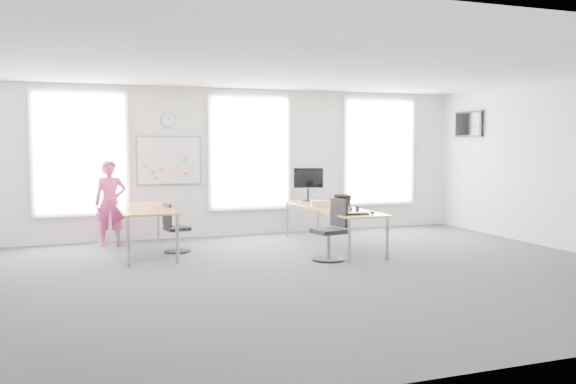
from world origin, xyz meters
name	(u,v)px	position (x,y,z in m)	size (l,w,h in m)	color
floor	(308,274)	(0.00, 0.00, 0.00)	(10.00, 10.00, 0.00)	#25252A
ceiling	(309,65)	(0.00, 0.00, 3.00)	(10.00, 10.00, 0.00)	silver
wall_back	(235,162)	(0.00, 4.00, 1.50)	(10.00, 10.00, 0.00)	silver
wall_front	(493,192)	(0.00, -4.00, 1.50)	(10.00, 10.00, 0.00)	silver
window_left	(80,153)	(-3.00, 3.97, 1.70)	(1.60, 0.06, 2.20)	silver
window_mid	(250,152)	(0.30, 3.97, 1.70)	(1.60, 0.06, 2.20)	silver
window_right	(379,152)	(3.30, 3.97, 1.70)	(1.60, 0.06, 2.20)	silver
desk_right	(332,210)	(1.26, 2.00, 0.68)	(0.80, 3.00, 0.73)	gold
desk_left	(145,211)	(-2.02, 2.51, 0.73)	(0.87, 2.18, 0.80)	gold
chair_right	(331,234)	(0.75, 0.86, 0.43)	(0.53, 0.53, 0.99)	black
chair_left	(174,231)	(-1.53, 2.43, 0.38)	(0.46, 0.46, 0.86)	black
person	(110,203)	(-2.51, 3.53, 0.79)	(0.58, 0.38, 1.58)	#C13178
whiteboard	(169,161)	(-1.35, 3.97, 1.55)	(1.20, 0.03, 0.90)	silver
wall_clock	(169,120)	(-1.35, 3.97, 2.35)	(0.30, 0.30, 0.04)	gray
tv	(469,124)	(4.95, 3.00, 2.30)	(0.06, 0.90, 0.55)	black
keyboard	(355,214)	(1.13, 0.80, 0.74)	(0.46, 0.16, 0.02)	black
mouse	(372,212)	(1.47, 0.82, 0.75)	(0.08, 0.12, 0.05)	black
lens_cap	(357,211)	(1.40, 1.24, 0.74)	(0.07, 0.07, 0.01)	black
headphones	(353,208)	(1.36, 1.30, 0.78)	(0.17, 0.09, 0.10)	black
laptop_sleeve	(343,201)	(1.37, 1.75, 0.85)	(0.31, 0.22, 0.25)	black
paper_stack	(319,203)	(1.13, 2.24, 0.78)	(0.31, 0.23, 0.11)	beige
monitor	(308,181)	(1.29, 3.21, 1.13)	(0.59, 0.24, 0.67)	black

